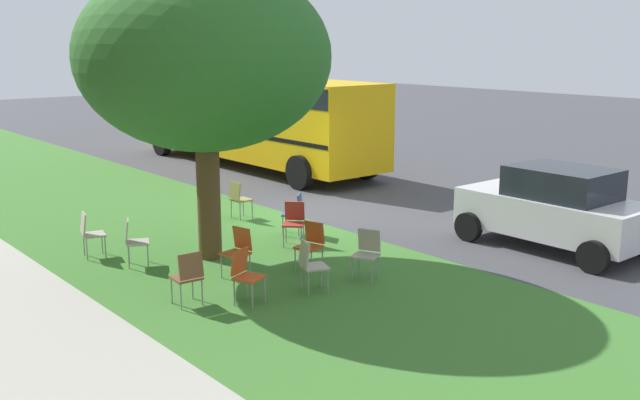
# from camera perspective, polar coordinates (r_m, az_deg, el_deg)

# --- Properties ---
(ground) EXTENTS (80.00, 80.00, 0.00)m
(ground) POSITION_cam_1_polar(r_m,az_deg,el_deg) (17.25, -1.03, -1.25)
(ground) COLOR #424247
(grass_verge) EXTENTS (48.00, 6.00, 0.01)m
(grass_verge) POSITION_cam_1_polar(r_m,az_deg,el_deg) (15.51, -10.29, -3.02)
(grass_verge) COLOR #3D752D
(grass_verge) RESTS_ON ground
(street_tree) EXTENTS (4.62, 4.62, 5.48)m
(street_tree) POSITION_cam_1_polar(r_m,az_deg,el_deg) (13.57, -9.05, 10.91)
(street_tree) COLOR brown
(street_tree) RESTS_ON ground
(chair_0) EXTENTS (0.55, 0.56, 0.88)m
(chair_0) POSITION_cam_1_polar(r_m,az_deg,el_deg) (12.65, 3.68, -3.96)
(chair_0) COLOR #ADA393
(chair_0) RESTS_ON ground
(chair_1) EXTENTS (0.53, 0.54, 0.88)m
(chair_1) POSITION_cam_1_polar(r_m,az_deg,el_deg) (11.96, -0.75, -4.90)
(chair_1) COLOR #ADA393
(chair_1) RESTS_ON ground
(chair_2) EXTENTS (0.54, 0.54, 0.88)m
(chair_2) POSITION_cam_1_polar(r_m,az_deg,el_deg) (11.54, -5.84, -5.63)
(chair_2) COLOR #C64C1E
(chair_2) RESTS_ON ground
(chair_3) EXTENTS (0.51, 0.52, 0.88)m
(chair_3) POSITION_cam_1_polar(r_m,az_deg,el_deg) (13.14, -0.70, -3.31)
(chair_3) COLOR #C64C1E
(chair_3) RESTS_ON ground
(chair_4) EXTENTS (0.50, 0.51, 0.88)m
(chair_4) POSITION_cam_1_polar(r_m,az_deg,el_deg) (14.56, -17.55, -2.32)
(chair_4) COLOR #ADA393
(chair_4) RESTS_ON ground
(chair_5) EXTENTS (0.55, 0.56, 0.88)m
(chair_5) POSITION_cam_1_polar(r_m,az_deg,el_deg) (13.81, -14.37, -2.92)
(chair_5) COLOR #ADA393
(chair_5) RESTS_ON ground
(chair_6) EXTENTS (0.49, 0.50, 0.88)m
(chair_6) POSITION_cam_1_polar(r_m,az_deg,el_deg) (12.82, -6.41, -3.78)
(chair_6) COLOR #C64C1E
(chair_6) RESTS_ON ground
(chair_7) EXTENTS (0.59, 0.59, 0.88)m
(chair_7) POSITION_cam_1_polar(r_m,az_deg,el_deg) (14.75, -2.05, -1.55)
(chair_7) COLOR #B7332D
(chair_7) RESTS_ON ground
(chair_8) EXTENTS (0.59, 0.59, 0.88)m
(chair_8) POSITION_cam_1_polar(r_m,az_deg,el_deg) (15.54, -1.94, -0.82)
(chair_8) COLOR #335184
(chair_8) RESTS_ON ground
(chair_9) EXTENTS (0.43, 0.43, 0.88)m
(chair_9) POSITION_cam_1_polar(r_m,az_deg,el_deg) (16.98, -6.36, 0.24)
(chair_9) COLOR olive
(chair_9) RESTS_ON ground
(chair_10) EXTENTS (0.45, 0.45, 0.88)m
(chair_10) POSITION_cam_1_polar(r_m,az_deg,el_deg) (11.57, -10.26, -5.72)
(chair_10) COLOR brown
(chair_10) RESTS_ON ground
(parked_car) EXTENTS (3.70, 1.92, 1.65)m
(parked_car) POSITION_cam_1_polar(r_m,az_deg,el_deg) (15.14, 17.91, -0.55)
(parked_car) COLOR silver
(parked_car) RESTS_ON ground
(school_bus) EXTENTS (10.40, 2.80, 2.88)m
(school_bus) POSITION_cam_1_polar(r_m,az_deg,el_deg) (23.97, -5.20, 6.82)
(school_bus) COLOR yellow
(school_bus) RESTS_ON ground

